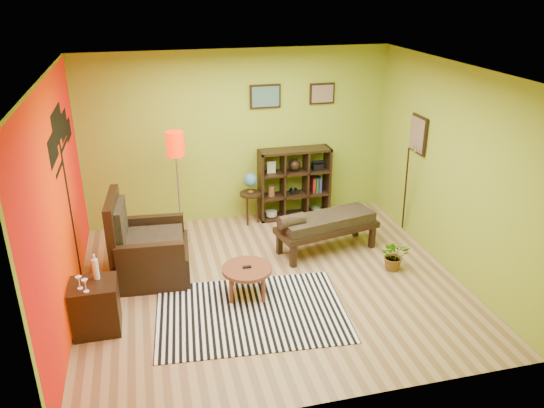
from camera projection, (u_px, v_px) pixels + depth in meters
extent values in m
plane|color=tan|center=(271.00, 283.00, 7.13)|extent=(5.00, 5.00, 0.00)
cube|color=#8DA628|center=(238.00, 137.00, 8.59)|extent=(5.00, 0.04, 2.80)
cube|color=#8DA628|center=(333.00, 278.00, 4.57)|extent=(5.00, 0.04, 2.80)
cube|color=#8DA628|center=(58.00, 205.00, 6.03)|extent=(0.04, 4.50, 2.80)
cube|color=#8DA628|center=(451.00, 170.00, 7.13)|extent=(0.04, 4.50, 2.80)
cube|color=white|center=(271.00, 72.00, 6.03)|extent=(5.00, 4.50, 0.04)
cube|color=#FF3000|center=(60.00, 205.00, 6.03)|extent=(0.01, 4.45, 2.75)
cube|color=black|center=(71.00, 214.00, 6.67)|extent=(0.01, 0.14, 2.10)
cube|color=black|center=(53.00, 149.00, 5.83)|extent=(0.01, 0.65, 0.32)
cube|color=black|center=(57.00, 125.00, 6.27)|extent=(0.01, 0.85, 0.40)
cube|color=black|center=(64.00, 125.00, 6.76)|extent=(0.01, 0.70, 0.32)
cube|color=black|center=(68.00, 130.00, 7.14)|extent=(0.01, 0.50, 0.26)
cube|color=black|center=(265.00, 96.00, 8.41)|extent=(0.50, 0.03, 0.38)
cube|color=slate|center=(266.00, 97.00, 8.38)|extent=(0.44, 0.01, 0.32)
cube|color=black|center=(322.00, 93.00, 8.61)|extent=(0.42, 0.03, 0.34)
cube|color=#97795A|center=(323.00, 94.00, 8.59)|extent=(0.36, 0.01, 0.28)
cube|color=black|center=(419.00, 134.00, 7.83)|extent=(0.03, 0.44, 0.56)
cube|color=#97795A|center=(417.00, 135.00, 7.82)|extent=(0.01, 0.38, 0.50)
cylinder|color=black|center=(405.00, 190.00, 8.15)|extent=(0.23, 0.34, 1.46)
cone|color=silver|center=(415.00, 146.00, 7.72)|extent=(0.08, 0.09, 0.16)
cube|color=white|center=(251.00, 312.00, 6.49)|extent=(2.42, 1.77, 0.01)
cylinder|color=brown|center=(247.00, 269.00, 6.74)|extent=(0.64, 0.64, 0.05)
cylinder|color=brown|center=(262.00, 274.00, 7.01)|extent=(0.05, 0.05, 0.35)
cylinder|color=brown|center=(232.00, 275.00, 6.99)|extent=(0.05, 0.05, 0.35)
cylinder|color=brown|center=(263.00, 291.00, 6.64)|extent=(0.05, 0.05, 0.35)
cylinder|color=brown|center=(231.00, 291.00, 6.62)|extent=(0.05, 0.05, 0.35)
cube|color=black|center=(247.00, 267.00, 6.72)|extent=(0.11, 0.05, 0.02)
cube|color=black|center=(154.00, 261.00, 7.24)|extent=(1.02, 1.00, 0.44)
cube|color=black|center=(116.00, 239.00, 7.01)|extent=(0.18, 0.94, 1.20)
cube|color=black|center=(152.00, 269.00, 6.78)|extent=(0.88, 0.17, 0.70)
cube|color=black|center=(154.00, 238.00, 7.59)|extent=(0.88, 0.17, 0.70)
cube|color=#E3BA74|center=(154.00, 242.00, 7.12)|extent=(0.81, 0.79, 0.15)
cube|color=#E3BA74|center=(121.00, 224.00, 6.94)|extent=(0.15, 0.70, 0.55)
cube|color=black|center=(96.00, 307.00, 6.07)|extent=(0.52, 0.47, 0.62)
cylinder|color=white|center=(96.00, 269.00, 6.00)|extent=(0.07, 0.07, 0.25)
cylinder|color=white|center=(94.00, 257.00, 5.94)|extent=(0.02, 0.02, 0.07)
cylinder|color=white|center=(80.00, 288.00, 5.85)|extent=(0.06, 0.06, 0.01)
cylinder|color=white|center=(80.00, 285.00, 5.83)|extent=(0.01, 0.01, 0.09)
cone|color=white|center=(79.00, 279.00, 5.81)|extent=(0.07, 0.07, 0.06)
cylinder|color=white|center=(86.00, 291.00, 5.80)|extent=(0.06, 0.06, 0.01)
cylinder|color=white|center=(86.00, 287.00, 5.78)|extent=(0.01, 0.01, 0.09)
cone|color=white|center=(85.00, 282.00, 5.75)|extent=(0.07, 0.07, 0.06)
cylinder|color=silver|center=(182.00, 242.00, 8.20)|extent=(0.27, 0.27, 0.03)
cylinder|color=silver|center=(179.00, 194.00, 7.88)|extent=(0.02, 0.02, 1.65)
cylinder|color=red|center=(175.00, 144.00, 7.57)|extent=(0.26, 0.26, 0.36)
cylinder|color=black|center=(251.00, 194.00, 8.68)|extent=(0.36, 0.36, 0.04)
cylinder|color=black|center=(258.00, 209.00, 8.79)|extent=(0.03, 0.03, 0.50)
cylinder|color=black|center=(247.00, 207.00, 8.88)|extent=(0.03, 0.03, 0.50)
cylinder|color=black|center=(248.00, 211.00, 8.69)|extent=(0.03, 0.03, 0.50)
cylinder|color=gold|center=(251.00, 192.00, 8.67)|extent=(0.09, 0.09, 0.02)
cylinder|color=gold|center=(251.00, 189.00, 8.64)|extent=(0.01, 0.01, 0.09)
sphere|color=#2955A7|center=(250.00, 180.00, 8.58)|extent=(0.23, 0.23, 0.23)
cube|color=black|center=(261.00, 186.00, 8.78)|extent=(0.04, 0.35, 1.20)
cube|color=black|center=(327.00, 180.00, 9.03)|extent=(0.04, 0.35, 1.20)
cube|color=black|center=(294.00, 215.00, 9.13)|extent=(1.20, 0.35, 0.04)
cube|color=black|center=(295.00, 150.00, 8.68)|extent=(1.20, 0.35, 0.04)
cube|color=black|center=(283.00, 184.00, 8.86)|extent=(0.03, 0.33, 1.12)
cube|color=black|center=(306.00, 182.00, 8.95)|extent=(0.03, 0.33, 1.12)
cube|color=black|center=(294.00, 194.00, 8.98)|extent=(1.12, 0.33, 0.03)
cube|color=black|center=(295.00, 172.00, 8.83)|extent=(1.12, 0.33, 0.03)
cylinder|color=#BBAD8D|center=(271.00, 213.00, 9.02)|extent=(0.20, 0.20, 0.07)
sphere|color=black|center=(295.00, 165.00, 8.78)|extent=(0.20, 0.20, 0.20)
cube|color=black|center=(317.00, 166.00, 8.89)|extent=(0.18, 0.15, 0.10)
cylinder|color=black|center=(292.00, 191.00, 8.95)|extent=(0.06, 0.12, 0.06)
cylinder|color=black|center=(296.00, 190.00, 8.97)|extent=(0.06, 0.12, 0.06)
ellipsoid|color=#384C26|center=(316.00, 208.00, 9.19)|extent=(0.18, 0.18, 0.09)
cylinder|color=brown|center=(271.00, 191.00, 8.86)|extent=(0.12, 0.12, 0.18)
cube|color=#BBAD8D|center=(271.00, 167.00, 8.69)|extent=(0.14, 0.03, 0.20)
cube|color=maroon|center=(313.00, 185.00, 9.00)|extent=(0.04, 0.18, 0.26)
cube|color=#1E4C1E|center=(316.00, 185.00, 9.01)|extent=(0.04, 0.18, 0.26)
cube|color=navy|center=(319.00, 184.00, 9.03)|extent=(0.04, 0.18, 0.26)
cube|color=black|center=(327.00, 227.00, 7.84)|extent=(1.60, 0.85, 0.09)
cube|color=#E3BA74|center=(327.00, 220.00, 7.79)|extent=(1.48, 0.76, 0.15)
cylinder|color=#E3BA74|center=(291.00, 221.00, 7.51)|extent=(0.41, 0.27, 0.20)
cube|color=black|center=(356.00, 226.00, 8.37)|extent=(0.09, 0.09, 0.34)
cube|color=black|center=(279.00, 243.00, 7.83)|extent=(0.09, 0.09, 0.34)
cube|color=black|center=(372.00, 237.00, 8.01)|extent=(0.09, 0.09, 0.34)
cube|color=black|center=(293.00, 256.00, 7.47)|extent=(0.09, 0.09, 0.34)
imported|color=#26661E|center=(394.00, 258.00, 7.41)|extent=(0.49, 0.52, 0.34)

